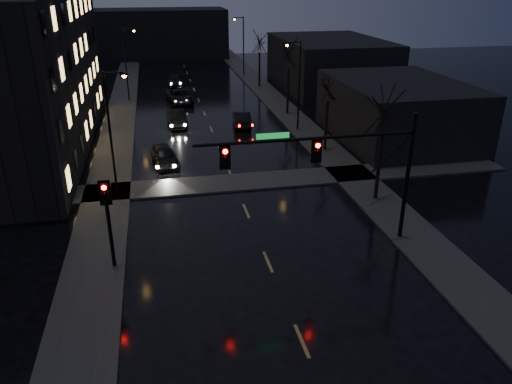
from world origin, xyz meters
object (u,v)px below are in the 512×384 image
oncoming_car_b (177,118)px  oncoming_car_c (180,96)px  oncoming_car_d (175,80)px  lead_car (242,119)px  oncoming_car_a (165,155)px

oncoming_car_b → oncoming_car_c: bearing=80.7°
oncoming_car_d → lead_car: 21.54m
oncoming_car_b → oncoming_car_c: (0.85, 9.43, -0.01)m
oncoming_car_a → oncoming_car_c: 20.12m
oncoming_car_b → lead_car: size_ratio=1.00×
oncoming_car_a → oncoming_car_c: oncoming_car_a is taller
oncoming_car_a → oncoming_car_d: (2.34, 30.00, -0.04)m
oncoming_car_a → oncoming_car_b: size_ratio=0.96×
oncoming_car_b → oncoming_car_d: oncoming_car_b is taller
oncoming_car_d → lead_car: lead_car is taller
oncoming_car_b → lead_car: 6.17m
oncoming_car_c → lead_car: 12.05m
oncoming_car_a → oncoming_car_b: bearing=74.5°
oncoming_car_a → lead_car: (7.49, 9.09, 0.01)m
oncoming_car_a → oncoming_car_d: bearing=78.1°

